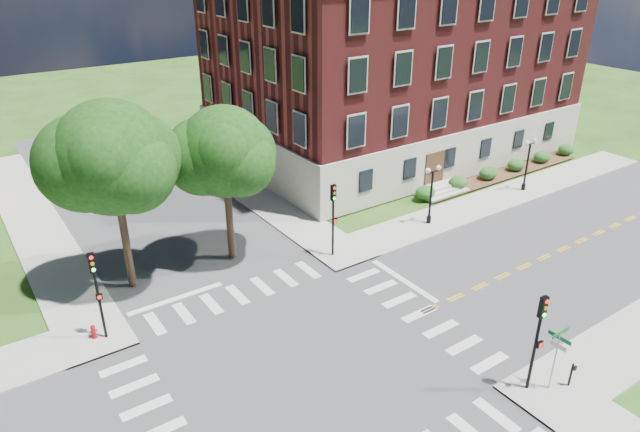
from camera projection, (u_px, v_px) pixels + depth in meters
ground at (307, 365)px, 26.90m from camera, size 160.00×160.00×0.00m
road_ew at (307, 365)px, 26.90m from camera, size 90.00×12.00×0.01m
road_ns at (307, 365)px, 26.89m from camera, size 12.00×90.00×0.01m
sidewalk_ne at (361, 188)px, 46.16m from camera, size 34.00×34.00×0.12m
crosswalk_east at (419, 314)px, 30.58m from camera, size 2.20×10.20×0.02m
stop_bar_east at (404, 281)px, 33.63m from camera, size 0.40×5.50×0.00m
main_building at (394, 61)px, 51.92m from camera, size 30.60×22.40×16.50m
shrub_row at (501, 176)px, 48.73m from camera, size 18.00×2.00×1.30m
tree_c at (112, 158)px, 29.71m from camera, size 6.15×6.15×10.85m
tree_d at (224, 152)px, 33.03m from camera, size 5.41×5.41×9.67m
traffic_signal_se at (538, 332)px, 24.02m from camera, size 0.34×0.38×4.80m
traffic_signal_ne at (333, 211)px, 34.84m from camera, size 0.35×0.39×4.80m
traffic_signal_nw at (96, 285)px, 27.29m from camera, size 0.35×0.40×4.80m
twin_lamp_west at (431, 191)px, 39.31m from camera, size 1.36×0.36×4.23m
twin_lamp_east at (528, 161)px, 44.73m from camera, size 1.36×0.36×4.23m
street_sign_pole at (557, 348)px, 24.40m from camera, size 1.10×1.10×3.10m
push_button_post at (572, 374)px, 25.18m from camera, size 0.14×0.21×1.20m
fire_hydrant at (94, 332)px, 28.43m from camera, size 0.35×0.35×0.75m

